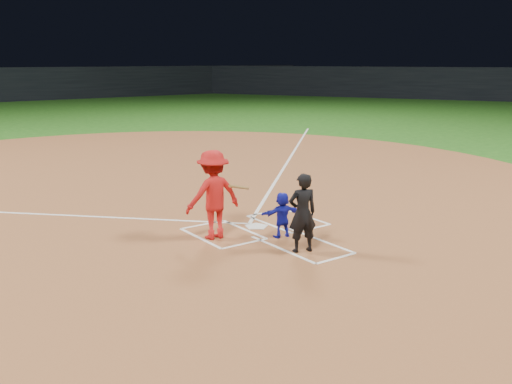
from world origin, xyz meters
TOP-DOWN VIEW (x-y plane):
  - ground at (0.00, 0.00)m, footprint 120.00×120.00m
  - home_plate_dirt at (0.00, 6.00)m, footprint 28.00×28.00m
  - stadium_wall_right at (42.00, 24.00)m, footprint 31.04×52.56m
  - home_plate at (0.00, 0.00)m, footprint 0.60×0.60m
  - catcher at (0.01, -0.99)m, footprint 1.01×0.45m
  - umpire at (-0.29, -2.05)m, footprint 0.71×0.57m
  - chalk_markings at (0.00, 5.29)m, footprint 28.35×17.32m
  - batter_at_plate at (-1.30, -0.14)m, footprint 1.67×0.84m

SIDE VIEW (x-z plane):
  - ground at x=0.00m, z-range 0.00..0.00m
  - home_plate_dirt at x=0.00m, z-range 0.00..0.01m
  - chalk_markings at x=0.00m, z-range 0.01..0.02m
  - home_plate at x=0.00m, z-range 0.01..0.03m
  - catcher at x=0.01m, z-range 0.01..1.07m
  - umpire at x=-0.29m, z-range 0.01..1.71m
  - batter_at_plate at x=-1.30m, z-range 0.01..2.04m
  - stadium_wall_right at x=42.00m, z-range 0.00..3.20m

